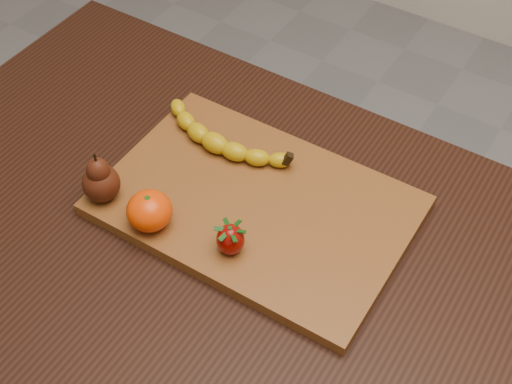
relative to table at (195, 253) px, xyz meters
The scene contains 6 objects.
table is the anchor object (origin of this frame).
cutting_board 0.15m from the table, 36.73° to the left, with size 0.45×0.30×0.02m, color brown.
banana 0.18m from the table, 105.94° to the left, with size 0.21×0.05×0.03m, color #C5A209, non-canonical shape.
pear 0.21m from the table, 155.33° to the right, with size 0.06×0.06×0.09m, color #461A0B, non-canonical shape.
mandarin 0.16m from the table, 113.97° to the right, with size 0.07×0.07×0.06m, color #F53F02.
strawberry 0.18m from the table, 20.25° to the right, with size 0.04×0.04×0.05m, color #860703, non-canonical shape.
Camera 1 is at (0.45, -0.53, 1.58)m, focal length 50.00 mm.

